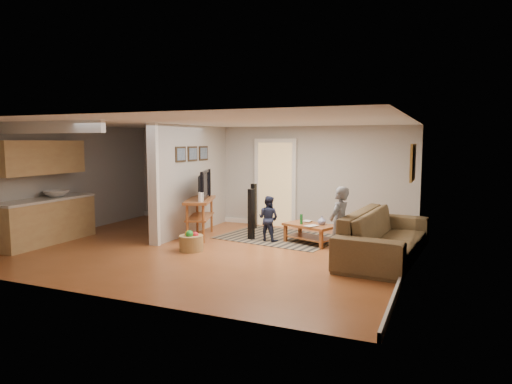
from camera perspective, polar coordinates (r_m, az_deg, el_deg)
ground at (r=9.14m, az=-5.97°, el=-7.17°), size 7.50×7.50×0.00m
room_shell at (r=9.83m, az=-10.29°, el=2.31°), size 7.54×6.02×2.52m
area_rug at (r=10.24m, az=2.95°, el=-5.64°), size 2.77×2.21×0.01m
sofa at (r=8.77m, az=15.77°, el=-7.96°), size 1.40×3.03×0.86m
coffee_table at (r=9.62m, az=6.88°, el=-4.54°), size 1.20×0.95×0.62m
tv_console at (r=10.19m, az=-6.95°, el=-1.30°), size 0.96×1.46×1.18m
speaker_left at (r=9.91m, az=-0.60°, el=-2.81°), size 0.14×0.14×1.11m
speaker_right at (r=11.17m, az=-0.28°, el=-1.78°), size 0.13×0.13×1.11m
toy_basket at (r=9.04m, az=-8.09°, el=-6.23°), size 0.47×0.47×0.42m
child at (r=8.22m, az=10.25°, el=-8.79°), size 0.44×0.56×1.36m
toddler at (r=9.88m, az=1.55°, el=-6.11°), size 0.53×0.44×0.98m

